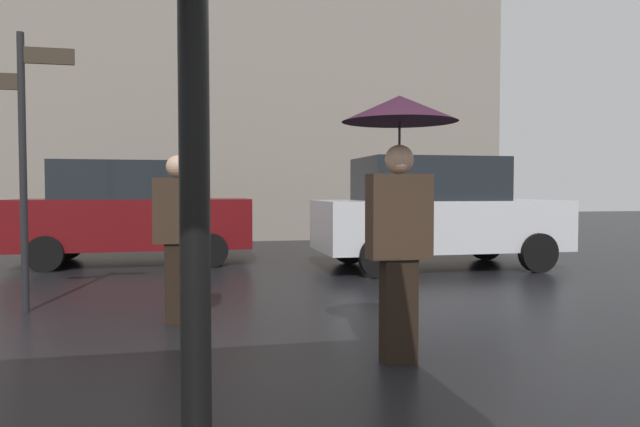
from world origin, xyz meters
TOP-DOWN VIEW (x-y plane):
  - pedestrian_with_umbrella at (1.09, 1.69)m, footprint 0.92×0.92m
  - pedestrian_with_bag at (-0.65, 3.50)m, footprint 0.53×0.24m
  - parked_car_left at (-1.63, 8.78)m, footprint 4.24×1.96m
  - parked_car_right at (3.69, 6.95)m, footprint 4.29×1.98m
  - street_signpost at (-2.36, 4.41)m, footprint 1.08×0.08m
  - building_block at (0.00, 14.05)m, footprint 16.63×2.10m

SIDE VIEW (x-z plane):
  - parked_car_left at x=-1.63m, z-range 0.01..1.92m
  - pedestrian_with_bag at x=-0.65m, z-range 0.12..1.85m
  - parked_car_right at x=3.69m, z-range 0.02..1.96m
  - pedestrian_with_umbrella at x=1.09m, z-range 0.52..2.65m
  - street_signpost at x=-2.36m, z-range 0.33..3.46m
  - building_block at x=0.00m, z-range 0.00..12.06m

